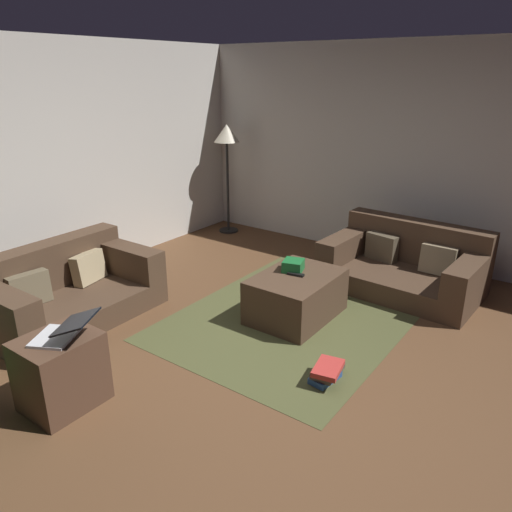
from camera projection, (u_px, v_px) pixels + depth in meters
The scene contains 13 objects.
ground_plane at pixel (277, 378), 3.84m from camera, with size 6.40×6.40×0.00m, color brown.
rear_partition at pixel (28, 168), 5.10m from camera, with size 6.40×0.12×2.60m, color beige.
corner_partition at pixel (427, 157), 5.76m from camera, with size 0.12×6.40×2.60m, color beige.
couch_left at pixel (65, 290), 4.73m from camera, with size 1.61×0.96×0.69m.
couch_right at pixel (405, 265), 5.36m from camera, with size 1.05×1.65×0.71m.
ottoman at pixel (296, 296), 4.73m from camera, with size 0.91×0.66×0.43m, color #473323.
gift_box at pixel (293, 266), 4.74m from camera, with size 0.19×0.18×0.11m, color #19662D.
tv_remote at pixel (296, 274), 4.65m from camera, with size 0.05×0.16×0.02m, color black.
side_table at pixel (61, 371), 3.46m from camera, with size 0.52×0.44×0.54m, color #4C3323.
laptop at pixel (63, 331), 3.34m from camera, with size 0.46×0.51×0.19m.
book_stack at pixel (327, 372), 3.79m from camera, with size 0.34×0.25×0.14m.
corner_lamp at pixel (227, 142), 6.89m from camera, with size 0.36×0.36×1.55m.
area_rug at pixel (296, 316), 4.81m from camera, with size 2.60×2.00×0.01m, color #484A29.
Camera 1 is at (-2.74, -1.77, 2.25)m, focal length 34.50 mm.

